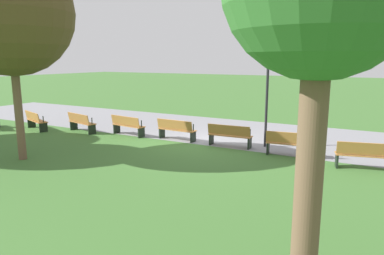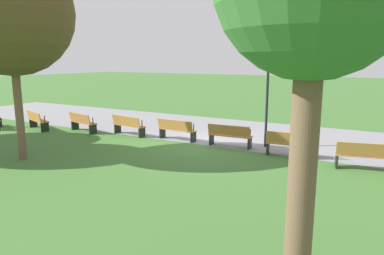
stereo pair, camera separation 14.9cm
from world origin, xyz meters
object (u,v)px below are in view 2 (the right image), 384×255
Objects in this scene: bench_4 at (177,129)px; bench_5 at (230,135)px; bench_3 at (128,125)px; bench_2 at (82,122)px; lamp_post at (268,77)px; bench_7 at (365,155)px; bench_6 at (291,144)px; tree_2 at (10,13)px; bench_1 at (37,120)px.

bench_4 is 1.00× the size of bench_5.
bench_2 is at bearing -161.29° from bench_3.
bench_2 is 8.81m from lamp_post.
bench_2 and bench_4 have the same top height.
bench_3 is 1.02× the size of bench_5.
lamp_post reaches higher than bench_2.
bench_4 and bench_7 have the same top height.
bench_6 is 0.26× the size of tree_2.
bench_1 is 11.15m from lamp_post.
tree_2 reaches higher than bench_2.
bench_3 is at bearing 81.33° from tree_2.
tree_2 is (3.98, -3.64, 4.34)m from bench_1.
bench_3 is at bearing 24.07° from bench_2.
bench_4 is at bearing 177.32° from bench_5.
bench_5 is (7.20, 0.67, 0.00)m from bench_2.
bench_1 is 1.00× the size of bench_7.
bench_7 is (14.32, 0.67, 0.00)m from bench_1.
bench_3 is 2.42m from bench_4.
lamp_post reaches higher than bench_3.
bench_7 is at bearing -18.71° from bench_6.
lamp_post is at bearing 145.27° from bench_7.
bench_5 is at bearing 10.71° from bench_3.
bench_5 is 4.83m from bench_7.
tree_2 is at bearing -23.68° from bench_1.
lamp_post reaches higher than bench_6.
bench_6 is (9.61, 0.45, 0.00)m from bench_2.
bench_2 is at bearing 166.60° from bench_7.
bench_5 and bench_6 have the same top height.
lamp_post reaches higher than bench_4.
tree_2 is at bearing -90.63° from bench_3.
bench_2 is at bearing -170.53° from lamp_post.
bench_1 and bench_5 have the same top height.
lamp_post is at bearing 28.62° from bench_5.
tree_2 reaches higher than lamp_post.
bench_2 is 11.99m from bench_7.
bench_2 is 2.42m from bench_3.
bench_1 is 0.45× the size of lamp_post.
tree_2 is (-7.96, -4.75, 4.34)m from bench_6.
lamp_post reaches higher than bench_7.
bench_4 is 2.42m from bench_5.
bench_5 and bench_7 have the same top height.
bench_3 is at bearing 32.10° from bench_1.
bench_3 is 0.45× the size of lamp_post.
bench_1 is at bearing 169.26° from bench_7.
bench_6 is 10.24m from tree_2.
bench_3 is (2.38, 0.45, 0.00)m from bench_2.
bench_7 is at bearing -21.33° from lamp_post.
bench_2 and bench_5 have the same top height.
bench_2 is 0.45× the size of lamp_post.
bench_7 is (4.79, -0.67, 0.00)m from bench_5.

